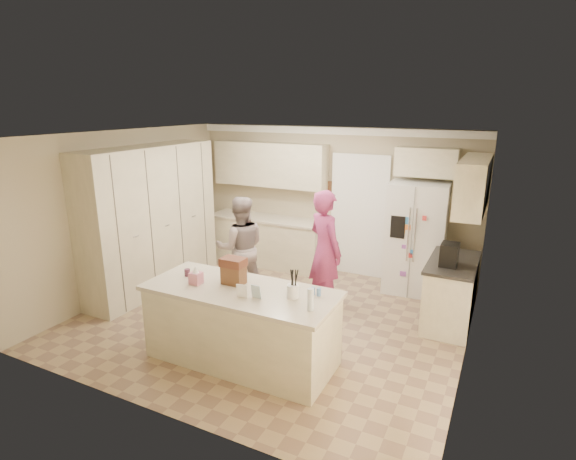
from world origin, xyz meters
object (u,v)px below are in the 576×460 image
at_px(utensil_crock, 293,291).
at_px(teen_girl, 325,251).
at_px(teen_boy, 241,248).
at_px(refrigerator, 416,238).
at_px(tissue_box, 196,278).
at_px(dollhouse_body, 234,275).
at_px(coffee_maker, 449,255).
at_px(island_base, 241,327).

relative_size(utensil_crock, teen_girl, 0.08).
distance_m(utensil_crock, teen_boy, 2.26).
distance_m(refrigerator, teen_girl, 1.65).
relative_size(refrigerator, utensil_crock, 12.00).
distance_m(tissue_box, dollhouse_body, 0.45).
xyz_separation_m(coffee_maker, tissue_box, (-2.60, -2.00, -0.07)).
bearing_deg(coffee_maker, teen_boy, -174.21).
relative_size(dollhouse_body, teen_boy, 0.16).
relative_size(tissue_box, teen_boy, 0.09).
xyz_separation_m(tissue_box, teen_boy, (-0.45, 1.69, -0.18)).
bearing_deg(refrigerator, teen_girl, -133.49).
height_order(teen_boy, teen_girl, teen_girl).
xyz_separation_m(utensil_crock, teen_boy, (-1.65, 1.54, -0.19)).
height_order(island_base, tissue_box, tissue_box).
xyz_separation_m(coffee_maker, teen_girl, (-1.70, -0.13, -0.16)).
bearing_deg(island_base, coffee_maker, 42.83).
xyz_separation_m(tissue_box, teen_girl, (0.90, 1.87, -0.09)).
xyz_separation_m(refrigerator, utensil_crock, (-0.76, -2.99, 0.10)).
distance_m(tissue_box, teen_boy, 1.76).
bearing_deg(dollhouse_body, teen_boy, 119.55).
xyz_separation_m(refrigerator, coffee_maker, (0.64, -1.14, 0.17)).
xyz_separation_m(coffee_maker, utensil_crock, (-1.40, -1.85, -0.07)).
xyz_separation_m(refrigerator, teen_girl, (-1.06, -1.26, 0.01)).
distance_m(tissue_box, teen_girl, 2.08).
relative_size(refrigerator, tissue_box, 12.86).
relative_size(coffee_maker, teen_girl, 0.17).
bearing_deg(dollhouse_body, island_base, -33.69).
distance_m(coffee_maker, island_base, 2.87).
bearing_deg(teen_girl, island_base, 112.72).
relative_size(island_base, teen_girl, 1.21).
bearing_deg(teen_girl, dollhouse_body, 107.24).
bearing_deg(tissue_box, teen_boy, 104.76).
xyz_separation_m(dollhouse_body, teen_girl, (0.50, 1.67, -0.13)).
xyz_separation_m(tissue_box, dollhouse_body, (0.40, 0.20, 0.04)).
distance_m(refrigerator, teen_boy, 2.80).
height_order(refrigerator, teen_girl, teen_girl).
bearing_deg(dollhouse_body, utensil_crock, -3.58).
distance_m(island_base, utensil_crock, 0.86).
relative_size(refrigerator, teen_boy, 1.11).
height_order(coffee_maker, utensil_crock, coffee_maker).
bearing_deg(tissue_box, island_base, 10.30).
relative_size(island_base, tissue_box, 15.71).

